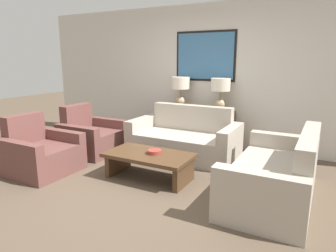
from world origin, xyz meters
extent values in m
plane|color=brown|center=(0.00, 0.00, 0.00)|extent=(20.00, 20.00, 0.00)
cube|color=beige|center=(0.00, 2.33, 1.32)|extent=(7.56, 0.10, 2.65)
cube|color=black|center=(0.00, 2.28, 1.70)|extent=(1.18, 0.01, 0.92)
cube|color=teal|center=(0.00, 2.27, 1.70)|extent=(1.10, 0.02, 0.84)
cube|color=brown|center=(0.00, 2.05, 0.36)|extent=(1.28, 0.40, 0.72)
cylinder|color=tan|center=(-0.40, 2.05, 0.73)|extent=(0.17, 0.17, 0.02)
sphere|color=tan|center=(-0.40, 2.05, 0.85)|extent=(0.20, 0.20, 0.20)
cylinder|color=#8C7A51|center=(-0.40, 2.05, 1.02)|extent=(0.02, 0.02, 0.14)
cylinder|color=beige|center=(-0.40, 2.05, 1.20)|extent=(0.35, 0.35, 0.23)
cylinder|color=tan|center=(0.40, 2.05, 0.73)|extent=(0.17, 0.17, 0.02)
sphere|color=tan|center=(0.40, 2.05, 0.85)|extent=(0.20, 0.20, 0.20)
cylinder|color=#8C7A51|center=(0.40, 2.05, 1.02)|extent=(0.02, 0.02, 0.14)
cylinder|color=beige|center=(0.40, 2.05, 1.20)|extent=(0.35, 0.35, 0.23)
cube|color=#ADA393|center=(0.00, 1.27, 0.20)|extent=(1.47, 0.73, 0.40)
cube|color=#ADA393|center=(0.00, 1.72, 0.42)|extent=(1.47, 0.18, 0.85)
cube|color=#ADA393|center=(-0.82, 1.36, 0.30)|extent=(0.18, 0.91, 0.61)
cube|color=#ADA393|center=(0.82, 1.36, 0.30)|extent=(0.18, 0.91, 0.61)
cube|color=#ADA393|center=(1.52, 0.46, 0.20)|extent=(0.73, 1.47, 0.40)
cube|color=#ADA393|center=(1.98, 0.46, 0.42)|extent=(0.18, 1.47, 0.85)
cube|color=#ADA393|center=(1.61, 1.28, 0.30)|extent=(0.91, 0.18, 0.61)
cube|color=#ADA393|center=(1.61, -0.37, 0.30)|extent=(0.91, 0.18, 0.61)
cube|color=#4C331E|center=(-0.01, 0.27, 0.34)|extent=(1.21, 0.67, 0.05)
cube|color=#4C331E|center=(-0.55, 0.27, 0.16)|extent=(0.07, 0.53, 0.32)
cube|color=#4C331E|center=(0.53, 0.27, 0.16)|extent=(0.07, 0.53, 0.32)
cylinder|color=#93382D|center=(0.06, 0.30, 0.39)|extent=(0.20, 0.20, 0.05)
cube|color=brown|center=(-1.44, 0.81, 0.20)|extent=(0.72, 0.62, 0.40)
cube|color=brown|center=(-1.89, 0.81, 0.42)|extent=(0.18, 0.62, 0.84)
cube|color=brown|center=(-1.53, 0.43, 0.28)|extent=(0.90, 0.14, 0.56)
cube|color=brown|center=(-1.53, 1.19, 0.28)|extent=(0.90, 0.14, 0.56)
cube|color=brown|center=(-1.44, -0.27, 0.20)|extent=(0.72, 0.62, 0.40)
cube|color=brown|center=(-1.89, -0.27, 0.42)|extent=(0.18, 0.62, 0.84)
cube|color=brown|center=(-1.53, -0.65, 0.28)|extent=(0.90, 0.14, 0.56)
cube|color=brown|center=(-1.53, 0.11, 0.28)|extent=(0.90, 0.14, 0.56)
camera|label=1|loc=(2.11, -3.11, 1.66)|focal=32.00mm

